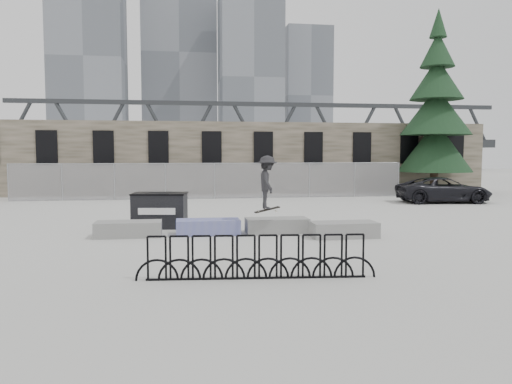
# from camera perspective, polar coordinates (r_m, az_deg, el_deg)

# --- Properties ---
(ground) EXTENTS (120.00, 120.00, 0.00)m
(ground) POSITION_cam_1_polar(r_m,az_deg,el_deg) (15.98, -1.76, -4.79)
(ground) COLOR beige
(ground) RESTS_ON ground
(stone_wall) EXTENTS (36.00, 2.58, 4.50)m
(stone_wall) POSITION_cam_1_polar(r_m,az_deg,el_deg) (31.96, -5.21, 3.89)
(stone_wall) COLOR brown
(stone_wall) RESTS_ON ground
(chainlink_fence) EXTENTS (22.06, 0.06, 2.02)m
(chainlink_fence) POSITION_cam_1_polar(r_m,az_deg,el_deg) (28.27, -4.75, 1.34)
(chainlink_fence) COLOR gray
(chainlink_fence) RESTS_ON ground
(planter_far_left) EXTENTS (2.00, 0.90, 0.47)m
(planter_far_left) POSITION_cam_1_polar(r_m,az_deg,el_deg) (15.89, -14.36, -4.05)
(planter_far_left) COLOR gray
(planter_far_left) RESTS_ON ground
(planter_center_left) EXTENTS (2.00, 0.90, 0.47)m
(planter_center_left) POSITION_cam_1_polar(r_m,az_deg,el_deg) (15.91, -5.50, -3.92)
(planter_center_left) COLOR #3A43AF
(planter_center_left) RESTS_ON ground
(planter_center_right) EXTENTS (2.00, 0.90, 0.47)m
(planter_center_right) POSITION_cam_1_polar(r_m,az_deg,el_deg) (16.17, 2.40, -3.76)
(planter_center_right) COLOR gray
(planter_center_right) RESTS_ON ground
(planter_offset) EXTENTS (2.00, 0.90, 0.47)m
(planter_offset) POSITION_cam_1_polar(r_m,az_deg,el_deg) (15.51, 10.02, -4.18)
(planter_offset) COLOR gray
(planter_offset) RESTS_ON ground
(dumpster) EXTENTS (1.97, 1.37, 1.20)m
(dumpster) POSITION_cam_1_polar(r_m,az_deg,el_deg) (17.57, -10.93, -2.03)
(dumpster) COLOR black
(dumpster) RESTS_ON ground
(bike_rack) EXTENTS (4.93, 0.48, 0.90)m
(bike_rack) POSITION_cam_1_polar(r_m,az_deg,el_deg) (10.26, 0.11, -7.53)
(bike_rack) COLOR black
(bike_rack) RESTS_ON ground
(spruce_tree) EXTENTS (4.57, 4.57, 11.50)m
(spruce_tree) POSITION_cam_1_polar(r_m,az_deg,el_deg) (33.50, 19.87, 8.24)
(spruce_tree) COLOR #38281E
(spruce_tree) RESTS_ON ground
(skyline_towers) EXTENTS (58.00, 28.00, 48.00)m
(skyline_towers) POSITION_cam_1_polar(r_m,az_deg,el_deg) (110.99, -8.22, 13.88)
(skyline_towers) COLOR slate
(skyline_towers) RESTS_ON ground
(truss_bridge) EXTENTS (70.00, 3.00, 9.80)m
(truss_bridge) POSITION_cam_1_polar(r_m,az_deg,el_deg) (71.67, 1.00, 5.72)
(truss_bridge) COLOR #2D3033
(truss_bridge) RESTS_ON ground
(suv) EXTENTS (4.94, 2.66, 1.32)m
(suv) POSITION_cam_1_polar(r_m,az_deg,el_deg) (27.73, 20.66, 0.23)
(suv) COLOR black
(suv) RESTS_ON ground
(skateboarder) EXTENTS (0.81, 1.07, 1.76)m
(skateboarder) POSITION_cam_1_polar(r_m,az_deg,el_deg) (15.33, 1.29, 1.11)
(skateboarder) COLOR #252527
(skateboarder) RESTS_ON ground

